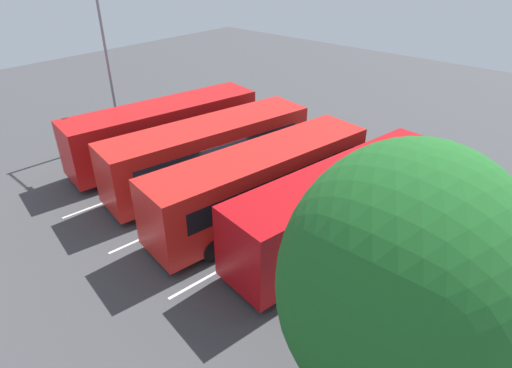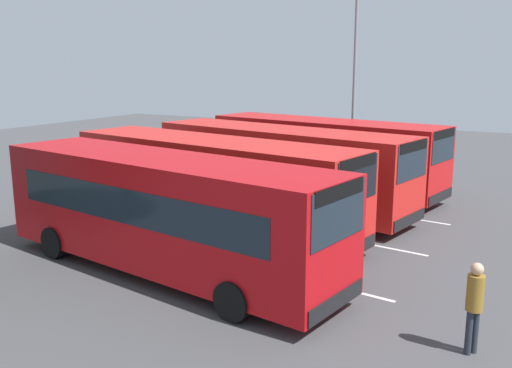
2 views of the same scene
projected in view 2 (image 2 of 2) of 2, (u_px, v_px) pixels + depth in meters
ground_plane at (251, 221)px, 19.85m from camera, size 64.57×64.57×0.00m
bus_far_left at (164, 210)px, 14.66m from camera, size 10.64×4.05×3.09m
bus_center_left at (212, 183)px, 18.01m from camera, size 10.65×4.10×3.09m
bus_center_right at (281, 166)px, 20.99m from camera, size 10.66×4.38×3.09m
bus_far_right at (324, 153)px, 24.10m from camera, size 10.65×4.29×3.09m
pedestrian at (475, 300)px, 10.56m from camera, size 0.45×0.45×1.83m
street_lamp at (353, 73)px, 27.01m from camera, size 0.25×2.81×8.75m
lane_stripe_outer_left at (192, 250)px, 16.72m from camera, size 12.59×1.71×0.01m
lane_stripe_inner_left at (251, 221)px, 19.85m from camera, size 12.59×1.71×0.01m
lane_stripe_inner_right at (294, 199)px, 22.98m from camera, size 12.59×1.71×0.01m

